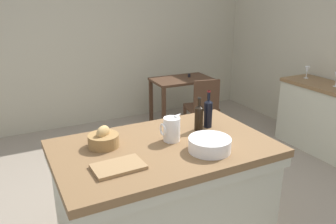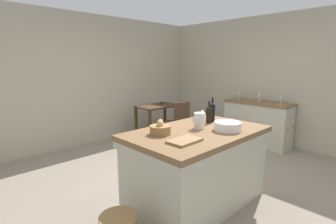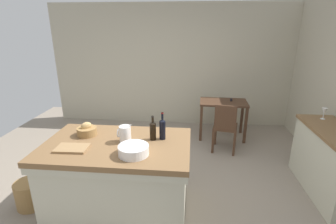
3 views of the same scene
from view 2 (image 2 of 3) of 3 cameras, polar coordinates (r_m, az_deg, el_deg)
The scene contains 16 objects.
ground_plane at distance 3.81m, azimuth 4.51°, elevation -14.74°, with size 6.76×6.76×0.00m, color gray.
wall_back at distance 5.51m, azimuth -16.14°, elevation 6.90°, with size 5.32×0.12×2.60m, color #B2AA93.
wall_right at distance 5.67m, azimuth 22.51°, elevation 6.60°, with size 0.12×5.20×2.60m, color #B2AA93.
island_table at distance 3.08m, azimuth 6.40°, elevation -11.49°, with size 1.64×1.02×0.89m.
side_cabinet at distance 5.53m, azimuth 19.35°, elevation -2.28°, with size 0.52×1.33×0.88m.
writing_desk at distance 5.57m, azimuth -2.27°, elevation 0.31°, with size 0.92×0.59×0.79m.
wooden_chair at distance 5.13m, azimuth 2.32°, elevation -2.19°, with size 0.47×0.47×0.89m.
pitcher at distance 3.02m, azimuth 7.01°, elevation -1.85°, with size 0.17×0.13×0.23m.
wash_bowl at distance 2.99m, azimuth 13.22°, elevation -3.10°, with size 0.31×0.31×0.10m, color white.
bread_basket at distance 2.76m, azimuth -1.76°, elevation -3.83°, with size 0.23×0.23×0.17m.
cutting_board at distance 2.51m, azimuth 3.73°, elevation -6.43°, with size 0.33×0.21×0.02m, color #99754C.
wine_bottle_dark at distance 3.39m, azimuth 9.88°, elevation 0.08°, with size 0.07×0.07×0.32m.
wine_bottle_amber at distance 3.30m, azimuth 9.13°, elevation -0.47°, with size 0.07×0.07×0.29m.
wine_glass_far_left at distance 5.22m, azimuth 23.95°, elevation 2.72°, with size 0.07×0.07×0.16m.
wine_glass_left at distance 5.44m, azimuth 19.80°, elevation 3.48°, with size 0.07×0.07×0.18m.
wine_glass_middle at distance 5.69m, azimuth 15.58°, elevation 3.91°, with size 0.07×0.07×0.16m.
Camera 2 is at (-2.59, -2.25, 1.65)m, focal length 27.22 mm.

